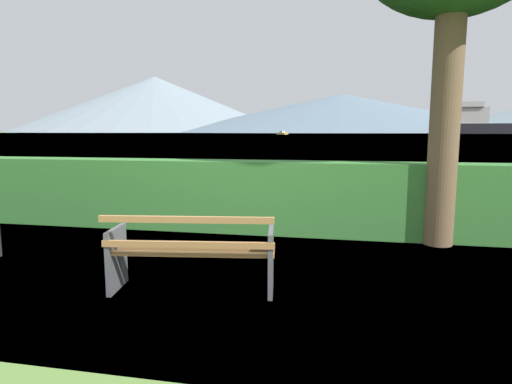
# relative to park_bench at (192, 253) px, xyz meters

# --- Properties ---
(ground_plane) EXTENTS (1400.00, 1400.00, 0.00)m
(ground_plane) POSITION_rel_park_bench_xyz_m (-0.01, 0.06, -0.43)
(ground_plane) COLOR #567A38
(water_surface) EXTENTS (620.00, 620.00, 0.00)m
(water_surface) POSITION_rel_park_bench_xyz_m (-0.01, 308.38, -0.43)
(water_surface) COLOR #7A99A8
(water_surface) RESTS_ON ground_plane
(park_bench) EXTENTS (1.80, 0.80, 0.87)m
(park_bench) POSITION_rel_park_bench_xyz_m (0.00, 0.00, 0.00)
(park_bench) COLOR #A0703F
(park_bench) RESTS_ON ground_plane
(hedge_row) EXTENTS (13.79, 0.64, 1.20)m
(hedge_row) POSITION_rel_park_bench_xyz_m (-0.01, 2.88, 0.17)
(hedge_row) COLOR #387A33
(hedge_row) RESTS_ON ground_plane
(sailboat_mid) EXTENTS (6.27, 7.09, 1.64)m
(sailboat_mid) POSITION_rel_park_bench_xyz_m (-26.31, 199.54, 0.15)
(sailboat_mid) COLOR gold
(sailboat_mid) RESTS_ON water_surface
(distant_hills) EXTENTS (858.60, 416.11, 72.12)m
(distant_hills) POSITION_rel_park_bench_xyz_m (-35.95, 532.23, 27.19)
(distant_hills) COLOR gray
(distant_hills) RESTS_ON ground_plane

